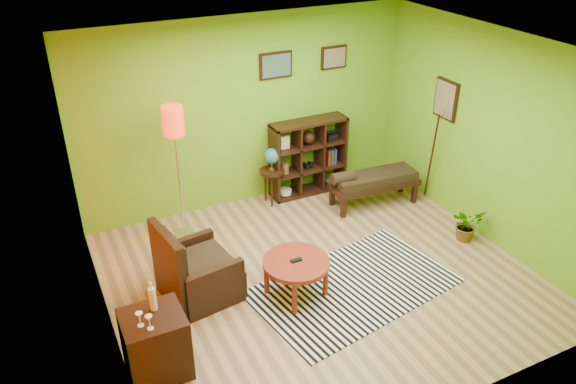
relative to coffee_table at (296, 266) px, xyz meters
name	(u,v)px	position (x,y,z in m)	size (l,w,h in m)	color
ground	(320,276)	(0.42, 0.18, -0.41)	(5.00, 5.00, 0.00)	tan
room_shell	(316,145)	(0.33, 0.19, 1.39)	(5.04, 4.54, 2.82)	#66A81B
zebra_rug	(354,286)	(0.70, -0.19, -0.41)	(2.43, 1.43, 0.01)	white
coffee_table	(296,266)	(0.00, 0.00, 0.00)	(0.78, 0.78, 0.50)	maroon
armchair	(195,275)	(-1.07, 0.50, -0.11)	(0.93, 0.93, 0.99)	black
side_cabinet	(156,344)	(-1.78, -0.48, -0.06)	(0.59, 0.54, 1.02)	black
floor_lamp	(174,133)	(-0.81, 1.84, 1.12)	(0.28, 0.28, 1.89)	silver
globe_table	(272,162)	(0.66, 2.12, 0.27)	(0.37, 0.37, 0.91)	black
cube_shelf	(309,157)	(1.34, 2.21, 0.19)	(1.20, 0.35, 1.20)	black
bench	(372,180)	(2.00, 1.43, -0.01)	(1.41, 0.60, 0.63)	black
potted_plant	(466,228)	(2.63, 0.05, -0.23)	(0.42, 0.46, 0.36)	#26661E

